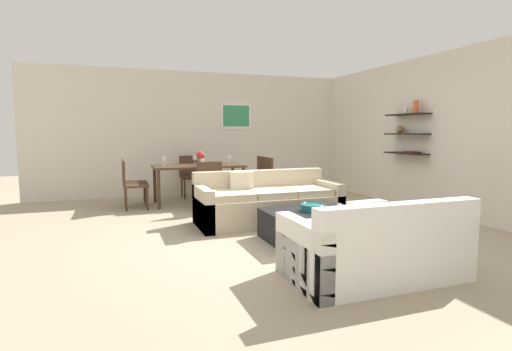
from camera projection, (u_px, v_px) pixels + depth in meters
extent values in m
plane|color=tan|center=(273.00, 228.00, 5.71)|extent=(18.00, 18.00, 0.00)
cube|color=silver|center=(227.00, 134.00, 8.96)|extent=(8.40, 0.06, 2.70)
cube|color=white|center=(236.00, 116.00, 8.94)|extent=(0.72, 0.02, 0.59)
cube|color=#338C59|center=(236.00, 116.00, 8.93)|extent=(0.62, 0.01, 0.47)
cube|color=silver|center=(414.00, 134.00, 7.14)|extent=(0.06, 8.20, 2.70)
cube|color=black|center=(407.00, 114.00, 7.05)|extent=(0.28, 0.90, 0.02)
cube|color=black|center=(407.00, 134.00, 7.09)|extent=(0.28, 0.90, 0.02)
cube|color=black|center=(406.00, 153.00, 7.13)|extent=(0.28, 0.90, 0.02)
cylinder|color=#D85933|center=(416.00, 107.00, 6.85)|extent=(0.10, 0.10, 0.22)
sphere|color=olive|center=(400.00, 129.00, 7.25)|extent=(0.14, 0.14, 0.14)
cylinder|color=silver|center=(406.00, 111.00, 7.09)|extent=(0.07, 0.07, 0.12)
cube|color=#4C1E19|center=(412.00, 152.00, 6.99)|extent=(0.20, 0.28, 0.03)
cube|color=beige|center=(268.00, 209.00, 5.98)|extent=(2.16, 0.90, 0.42)
cube|color=beige|center=(260.00, 181.00, 6.28)|extent=(2.16, 0.16, 0.36)
cube|color=beige|center=(203.00, 208.00, 5.63)|extent=(0.14, 0.90, 0.60)
cube|color=beige|center=(327.00, 200.00, 6.31)|extent=(0.14, 0.90, 0.60)
cube|color=beige|center=(229.00, 195.00, 5.70)|extent=(0.61, 0.70, 0.10)
cube|color=beige|center=(269.00, 193.00, 5.91)|extent=(0.61, 0.70, 0.10)
cube|color=beige|center=(307.00, 191.00, 6.13)|extent=(0.61, 0.70, 0.10)
cube|color=beige|center=(242.00, 184.00, 5.99)|extent=(0.37, 0.17, 0.36)
cube|color=white|center=(373.00, 255.00, 3.76)|extent=(1.65, 0.90, 0.42)
cube|color=white|center=(401.00, 224.00, 3.37)|extent=(1.65, 0.16, 0.36)
cube|color=white|center=(435.00, 239.00, 4.01)|extent=(0.14, 0.90, 0.60)
cube|color=white|center=(302.00, 254.00, 3.50)|extent=(0.14, 0.90, 0.60)
cube|color=white|center=(400.00, 225.00, 3.89)|extent=(0.66, 0.70, 0.10)
cube|color=white|center=(340.00, 230.00, 3.65)|extent=(0.66, 0.70, 0.10)
cube|color=white|center=(366.00, 221.00, 3.47)|extent=(0.37, 0.15, 0.36)
cube|color=black|center=(315.00, 226.00, 5.01)|extent=(1.23, 0.96, 0.38)
cylinder|color=#19666B|center=(313.00, 208.00, 5.03)|extent=(0.32, 0.32, 0.08)
torus|color=#19666B|center=(313.00, 205.00, 5.03)|extent=(0.32, 0.32, 0.02)
cylinder|color=silver|center=(339.00, 207.00, 5.03)|extent=(0.07, 0.07, 0.08)
cube|color=#422D1E|center=(198.00, 166.00, 7.58)|extent=(1.72, 0.85, 0.04)
cylinder|color=#422D1E|center=(159.00, 190.00, 7.02)|extent=(0.06, 0.06, 0.71)
cylinder|color=#422D1E|center=(243.00, 186.00, 7.56)|extent=(0.06, 0.06, 0.71)
cylinder|color=#422D1E|center=(155.00, 185.00, 7.69)|extent=(0.06, 0.06, 0.71)
cylinder|color=#422D1E|center=(233.00, 181.00, 8.23)|extent=(0.06, 0.06, 0.71)
cube|color=#422D1E|center=(192.00, 177.00, 8.31)|extent=(0.44, 0.44, 0.04)
cube|color=#422D1E|center=(190.00, 165.00, 8.47)|extent=(0.44, 0.04, 0.43)
cylinder|color=#422D1E|center=(185.00, 189.00, 8.11)|extent=(0.04, 0.04, 0.41)
cylinder|color=#422D1E|center=(202.00, 189.00, 8.23)|extent=(0.04, 0.04, 0.41)
cylinder|color=#422D1E|center=(182.00, 187.00, 8.44)|extent=(0.04, 0.04, 0.41)
cylinder|color=#422D1E|center=(198.00, 186.00, 8.56)|extent=(0.04, 0.04, 0.41)
cube|color=#422D1E|center=(136.00, 185.00, 7.04)|extent=(0.44, 0.44, 0.04)
cube|color=#422D1E|center=(124.00, 173.00, 6.95)|extent=(0.04, 0.44, 0.43)
cylinder|color=#422D1E|center=(148.00, 199.00, 6.96)|extent=(0.04, 0.04, 0.41)
cylinder|color=#422D1E|center=(146.00, 196.00, 7.29)|extent=(0.04, 0.04, 0.41)
cylinder|color=#422D1E|center=(126.00, 200.00, 6.84)|extent=(0.04, 0.04, 0.41)
cylinder|color=#422D1E|center=(126.00, 197.00, 7.17)|extent=(0.04, 0.04, 0.41)
cube|color=#422D1E|center=(207.00, 186.00, 6.92)|extent=(0.44, 0.44, 0.04)
cube|color=#422D1E|center=(210.00, 174.00, 6.71)|extent=(0.44, 0.04, 0.43)
cylinder|color=#422D1E|center=(215.00, 197.00, 7.18)|extent=(0.04, 0.04, 0.41)
cylinder|color=#422D1E|center=(195.00, 198.00, 7.05)|extent=(0.04, 0.04, 0.41)
cylinder|color=#422D1E|center=(220.00, 200.00, 6.84)|extent=(0.04, 0.04, 0.41)
cylinder|color=#422D1E|center=(199.00, 201.00, 6.72)|extent=(0.04, 0.04, 0.41)
cube|color=#422D1E|center=(259.00, 180.00, 7.84)|extent=(0.44, 0.44, 0.04)
cube|color=#422D1E|center=(268.00, 168.00, 7.88)|extent=(0.04, 0.44, 0.43)
cylinder|color=#422D1E|center=(247.00, 190.00, 7.97)|extent=(0.04, 0.04, 0.41)
cylinder|color=#422D1E|center=(253.00, 193.00, 7.63)|extent=(0.04, 0.04, 0.41)
cylinder|color=#422D1E|center=(264.00, 189.00, 8.09)|extent=(0.04, 0.04, 0.41)
cylinder|color=#422D1E|center=(270.00, 192.00, 7.76)|extent=(0.04, 0.04, 0.41)
cube|color=#422D1E|center=(135.00, 183.00, 7.40)|extent=(0.44, 0.44, 0.04)
cube|color=#422D1E|center=(123.00, 171.00, 7.30)|extent=(0.04, 0.44, 0.43)
cylinder|color=#422D1E|center=(146.00, 196.00, 7.31)|extent=(0.04, 0.04, 0.41)
cylinder|color=#422D1E|center=(144.00, 193.00, 7.65)|extent=(0.04, 0.04, 0.41)
cylinder|color=#422D1E|center=(126.00, 197.00, 7.19)|extent=(0.04, 0.04, 0.41)
cylinder|color=#422D1E|center=(125.00, 194.00, 7.53)|extent=(0.04, 0.04, 0.41)
cube|color=#422D1E|center=(252.00, 178.00, 8.19)|extent=(0.44, 0.44, 0.04)
cube|color=#422D1E|center=(261.00, 166.00, 8.24)|extent=(0.04, 0.44, 0.43)
cylinder|color=#422D1E|center=(242.00, 188.00, 8.33)|extent=(0.04, 0.04, 0.41)
cylinder|color=#422D1E|center=(247.00, 190.00, 7.99)|extent=(0.04, 0.04, 0.41)
cylinder|color=#422D1E|center=(258.00, 187.00, 8.45)|extent=(0.04, 0.04, 0.41)
cylinder|color=#422D1E|center=(264.00, 189.00, 8.11)|extent=(0.04, 0.04, 0.41)
cylinder|color=silver|center=(202.00, 166.00, 7.24)|extent=(0.06, 0.06, 0.01)
cylinder|color=silver|center=(202.00, 164.00, 7.24)|extent=(0.01, 0.01, 0.06)
cylinder|color=silver|center=(202.00, 161.00, 7.23)|extent=(0.07, 0.07, 0.08)
cylinder|color=silver|center=(164.00, 165.00, 7.46)|extent=(0.06, 0.06, 0.01)
cylinder|color=silver|center=(164.00, 163.00, 7.46)|extent=(0.01, 0.01, 0.08)
cylinder|color=silver|center=(163.00, 159.00, 7.45)|extent=(0.07, 0.07, 0.09)
cylinder|color=silver|center=(229.00, 164.00, 7.90)|extent=(0.06, 0.06, 0.01)
cylinder|color=silver|center=(229.00, 161.00, 7.89)|extent=(0.01, 0.01, 0.09)
cylinder|color=silver|center=(229.00, 157.00, 7.88)|extent=(0.08, 0.08, 0.08)
cylinder|color=silver|center=(195.00, 163.00, 7.92)|extent=(0.06, 0.06, 0.01)
cylinder|color=silver|center=(195.00, 162.00, 7.92)|extent=(0.01, 0.01, 0.07)
cylinder|color=silver|center=(195.00, 158.00, 7.91)|extent=(0.08, 0.08, 0.08)
cylinder|color=olive|center=(201.00, 161.00, 7.63)|extent=(0.14, 0.14, 0.13)
sphere|color=red|center=(200.00, 155.00, 7.62)|extent=(0.16, 0.16, 0.16)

